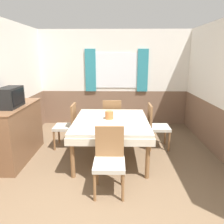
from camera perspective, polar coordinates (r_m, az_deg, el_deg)
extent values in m
cube|color=white|center=(6.10, 0.59, 13.17)|extent=(4.46, 0.05, 1.65)
cube|color=brown|center=(6.27, 0.56, 1.21)|extent=(4.46, 0.05, 0.95)
cube|color=white|center=(6.08, 1.20, 10.80)|extent=(1.25, 0.01, 0.94)
cube|color=teal|center=(6.10, -5.64, 10.75)|extent=(0.29, 0.03, 1.14)
cube|color=teal|center=(6.10, 8.03, 10.68)|extent=(0.29, 0.03, 1.14)
cube|color=brown|center=(4.71, -25.74, -4.87)|extent=(0.05, 4.66, 0.95)
cube|color=brown|center=(4.66, 26.58, -5.17)|extent=(0.05, 4.66, 0.95)
cube|color=beige|center=(4.07, -0.26, -2.45)|extent=(1.36, 1.61, 0.06)
cube|color=beige|center=(4.10, -0.26, -3.65)|extent=(1.39, 1.64, 0.12)
cylinder|color=brown|center=(3.60, -10.28, -11.57)|extent=(0.07, 0.07, 0.70)
cylinder|color=brown|center=(3.57, 9.31, -11.77)|extent=(0.07, 0.07, 0.70)
cylinder|color=brown|center=(4.93, -7.04, -4.17)|extent=(0.07, 0.07, 0.70)
cylinder|color=brown|center=(4.90, 6.98, -4.26)|extent=(0.07, 0.07, 0.70)
cylinder|color=brown|center=(5.49, -1.91, -3.67)|extent=(0.04, 0.04, 0.41)
cylinder|color=brown|center=(5.48, 2.07, -3.69)|extent=(0.04, 0.04, 0.41)
cylinder|color=brown|center=(5.13, -2.13, -4.99)|extent=(0.04, 0.04, 0.41)
cylinder|color=brown|center=(5.12, 2.13, -5.02)|extent=(0.04, 0.04, 0.41)
cube|color=#B7B2A3|center=(5.23, 0.04, -1.86)|extent=(0.44, 0.44, 0.06)
cube|color=brown|center=(4.97, 0.00, 0.41)|extent=(0.42, 0.04, 0.47)
cylinder|color=brown|center=(3.10, 2.86, -19.11)|extent=(0.04, 0.04, 0.41)
cylinder|color=brown|center=(3.11, -4.56, -19.00)|extent=(0.04, 0.04, 0.41)
cylinder|color=brown|center=(3.42, 2.67, -15.58)|extent=(0.04, 0.04, 0.41)
cylinder|color=brown|center=(3.43, -3.92, -15.50)|extent=(0.04, 0.04, 0.41)
cube|color=#B7B2A3|center=(3.14, -0.75, -13.56)|extent=(0.44, 0.44, 0.06)
cube|color=brown|center=(3.21, -0.65, -7.70)|extent=(0.42, 0.04, 0.47)
cylinder|color=brown|center=(5.02, 13.71, -5.87)|extent=(0.04, 0.04, 0.41)
cylinder|color=brown|center=(4.68, 14.70, -7.49)|extent=(0.04, 0.04, 0.41)
cylinder|color=brown|center=(4.95, 9.39, -5.93)|extent=(0.04, 0.04, 0.41)
cylinder|color=brown|center=(4.60, 10.05, -7.58)|extent=(0.04, 0.04, 0.41)
cube|color=#B7B2A3|center=(4.73, 12.11, -4.01)|extent=(0.44, 0.44, 0.06)
cube|color=brown|center=(4.62, 9.85, -0.92)|extent=(0.04, 0.42, 0.47)
cylinder|color=brown|center=(4.72, -14.85, -7.27)|extent=(0.04, 0.04, 0.41)
cylinder|color=brown|center=(5.06, -13.69, -5.69)|extent=(0.04, 0.04, 0.41)
cylinder|color=brown|center=(4.63, -10.28, -7.43)|extent=(0.04, 0.04, 0.41)
cylinder|color=brown|center=(4.98, -9.44, -5.80)|extent=(0.04, 0.04, 0.41)
cube|color=#B7B2A3|center=(4.77, -12.22, -3.86)|extent=(0.44, 0.44, 0.06)
cube|color=brown|center=(4.65, -9.99, -0.81)|extent=(0.04, 0.42, 0.47)
cube|color=brown|center=(4.48, -23.41, -4.94)|extent=(0.44, 1.43, 1.04)
cube|color=#8C5F3F|center=(4.35, -24.09, 1.46)|extent=(0.46, 1.45, 0.02)
cube|color=black|center=(4.20, -25.04, 3.50)|extent=(0.28, 0.54, 0.35)
cube|color=black|center=(4.13, -23.26, 3.64)|extent=(0.01, 0.45, 0.27)
cylinder|color=#B26B38|center=(4.10, -0.74, -0.81)|extent=(0.16, 0.16, 0.15)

